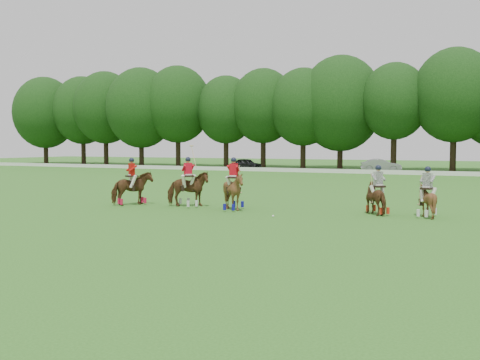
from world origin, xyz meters
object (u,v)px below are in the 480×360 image
at_px(polo_red_b, 188,189).
at_px(polo_stripe_a, 378,197).
at_px(car_mid, 381,165).
at_px(polo_red_a, 132,188).
at_px(polo_red_c, 234,191).
at_px(polo_ball, 273,216).
at_px(car_left, 246,164).
at_px(polo_stripe_b, 427,199).

xyz_separation_m(polo_red_b, polo_stripe_a, (8.97, 0.99, -0.13)).
relative_size(car_mid, polo_red_a, 1.85).
height_order(polo_red_c, polo_stripe_a, polo_red_c).
height_order(polo_red_c, polo_ball, polo_red_c).
height_order(car_mid, polo_red_a, polo_red_a).
xyz_separation_m(car_mid, polo_red_c, (0.24, -38.55, 0.17)).
distance_m(polo_red_a, polo_stripe_a, 12.02).
relative_size(polo_red_a, polo_red_c, 0.97).
bearing_deg(polo_red_a, car_mid, 82.17).
height_order(polo_red_a, polo_stripe_a, polo_red_a).
bearing_deg(car_left, polo_red_c, -146.79).
bearing_deg(polo_stripe_a, polo_ball, -144.37).
xyz_separation_m(polo_red_b, polo_ball, (5.15, -1.75, -0.85)).
bearing_deg(polo_red_b, polo_stripe_b, 4.80).
bearing_deg(polo_red_c, polo_ball, -29.45).
height_order(polo_red_b, polo_stripe_a, polo_red_b).
relative_size(polo_red_c, polo_ball, 27.27).
relative_size(polo_red_b, polo_red_c, 1.21).
bearing_deg(polo_red_c, polo_stripe_a, 11.73).
height_order(car_left, car_mid, car_mid).
bearing_deg(polo_ball, polo_red_b, 161.27).
distance_m(car_left, car_mid, 16.51).
distance_m(polo_red_b, polo_stripe_a, 9.03).
bearing_deg(polo_stripe_a, polo_red_c, -168.27).
xyz_separation_m(polo_stripe_b, polo_ball, (-5.87, -2.67, -0.71)).
xyz_separation_m(car_left, polo_red_b, (14.12, -38.23, 0.22)).
distance_m(car_left, polo_stripe_b, 44.99).
distance_m(polo_stripe_a, polo_stripe_b, 2.05).
height_order(car_mid, polo_red_c, polo_red_c).
relative_size(car_mid, polo_red_c, 1.80).
distance_m(polo_red_a, polo_red_b, 3.00).
bearing_deg(polo_red_c, polo_red_a, -177.57).
distance_m(car_mid, polo_stripe_a, 37.82).
xyz_separation_m(polo_stripe_a, polo_stripe_b, (2.05, -0.07, -0.01)).
bearing_deg(polo_red_c, car_left, 113.49).
relative_size(car_left, polo_stripe_b, 1.84).
bearing_deg(polo_red_a, polo_red_c, 2.43).
xyz_separation_m(polo_red_b, polo_red_c, (2.63, -0.32, 0.01)).
xyz_separation_m(car_mid, polo_stripe_b, (8.63, -37.31, 0.02)).
xyz_separation_m(polo_red_a, polo_ball, (8.10, -1.19, -0.83)).
relative_size(polo_stripe_a, polo_stripe_b, 1.01).
height_order(polo_red_b, polo_ball, polo_red_b).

